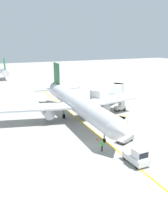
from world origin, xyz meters
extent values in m
plane|color=#9E9B93|center=(0.00, 0.00, 0.00)|extent=(300.00, 300.00, 0.00)
cube|color=yellow|center=(1.92, 5.00, 0.00)|extent=(4.37, 79.91, 0.01)
cylinder|color=silver|center=(1.92, 11.91, 3.45)|extent=(4.82, 30.13, 3.30)
cone|color=silver|center=(1.10, -4.27, 3.45)|extent=(3.35, 2.56, 3.23)
cone|color=silver|center=(2.75, 28.28, 3.85)|extent=(3.27, 2.96, 3.14)
cube|color=silver|center=(9.48, 13.02, 3.05)|extent=(13.53, 6.40, 0.36)
cylinder|color=gray|center=(7.79, 12.11, 2.05)|extent=(2.06, 3.29, 1.90)
cube|color=silver|center=(-5.48, 13.79, 3.05)|extent=(13.69, 7.60, 0.36)
cylinder|color=gray|center=(-3.90, 12.70, 2.05)|extent=(2.06, 3.29, 1.90)
cube|color=#19592D|center=(2.63, 25.89, 7.50)|extent=(0.48, 4.01, 5.20)
cube|color=silver|center=(5.61, 25.34, 3.85)|extent=(5.37, 2.65, 0.24)
cube|color=silver|center=(-0.38, 25.64, 3.85)|extent=(5.52, 3.15, 0.24)
cylinder|color=#4C4C51|center=(1.33, 0.42, 1.56)|extent=(0.20, 0.20, 3.12)
cylinder|color=black|center=(1.33, 0.42, 0.28)|extent=(0.38, 0.58, 0.56)
cylinder|color=#4C4C51|center=(4.22, 13.79, 1.56)|extent=(0.20, 0.20, 3.12)
cylinder|color=black|center=(4.22, 13.79, 0.48)|extent=(0.40, 0.98, 0.96)
cylinder|color=#4C4C51|center=(-0.18, 14.02, 1.56)|extent=(0.20, 0.20, 3.12)
cylinder|color=black|center=(-0.18, 14.02, 0.48)|extent=(0.40, 0.98, 0.96)
cube|color=black|center=(1.20, -2.28, 3.80)|extent=(2.85, 1.14, 0.60)
cube|color=silver|center=(12.70, 18.15, 3.60)|extent=(11.69, 8.26, 2.50)
cylinder|color=silver|center=(17.64, 21.00, 3.60)|extent=(3.20, 3.20, 2.50)
cylinder|color=#59595B|center=(11.14, 17.24, 1.18)|extent=(0.56, 0.56, 2.35)
cube|color=#333338|center=(11.14, 17.24, 0.25)|extent=(1.80, 1.40, 0.50)
cube|color=silver|center=(1.75, -6.93, 0.70)|extent=(1.91, 3.61, 0.80)
cube|color=silver|center=(1.75, -7.56, 1.65)|extent=(1.53, 1.63, 1.10)
cube|color=black|center=(1.75, -8.33, 1.65)|extent=(1.43, 0.08, 0.77)
cylinder|color=black|center=(2.56, -8.19, 0.30)|extent=(0.22, 0.60, 0.60)
cylinder|color=black|center=(0.94, -8.18, 0.30)|extent=(0.22, 0.60, 0.60)
cylinder|color=black|center=(2.57, -5.67, 0.30)|extent=(0.22, 0.60, 0.60)
cylinder|color=black|center=(0.95, -5.66, 0.30)|extent=(0.22, 0.60, 0.60)
cube|color=silver|center=(13.30, 13.86, 0.65)|extent=(2.49, 1.47, 0.70)
cube|color=silver|center=(13.72, 13.89, 1.55)|extent=(1.15, 1.12, 1.10)
cube|color=black|center=(14.24, 13.93, 1.55)|extent=(0.15, 0.98, 0.77)
cylinder|color=black|center=(14.10, 14.47, 0.30)|extent=(0.61, 0.26, 0.60)
cylinder|color=black|center=(14.18, 13.37, 0.30)|extent=(0.61, 0.26, 0.60)
cylinder|color=black|center=(12.42, 14.35, 0.30)|extent=(0.61, 0.26, 0.60)
cylinder|color=black|center=(12.50, 13.25, 0.30)|extent=(0.61, 0.26, 0.60)
cube|color=silver|center=(8.85, 6.21, 0.60)|extent=(3.59, 3.87, 0.60)
cylinder|color=black|center=(8.49, 4.78, 0.30)|extent=(0.55, 0.60, 0.60)
cylinder|color=black|center=(7.51, 5.60, 0.30)|extent=(0.55, 0.60, 0.60)
cylinder|color=black|center=(10.20, 6.82, 0.30)|extent=(0.55, 0.60, 0.60)
cylinder|color=black|center=(9.22, 7.64, 0.30)|extent=(0.55, 0.60, 0.60)
cube|color=black|center=(8.47, 5.75, 1.55)|extent=(3.90, 4.40, 1.76)
cube|color=yellow|center=(8.81, 5.46, 1.67)|extent=(3.29, 3.89, 1.84)
cube|color=yellow|center=(8.12, 6.04, 1.67)|extent=(3.29, 3.89, 1.84)
cube|color=#A5A5A8|center=(4.32, -0.93, 0.44)|extent=(3.15, 2.41, 0.16)
cube|color=#4C4C51|center=(6.05, -0.27, 0.42)|extent=(0.87, 0.40, 0.08)
cylinder|color=#4C4C51|center=(6.47, -0.11, 0.42)|extent=(0.12, 0.12, 0.05)
cube|color=gray|center=(4.05, -0.23, 0.69)|extent=(2.63, 1.06, 0.50)
cube|color=gray|center=(4.59, -1.63, 0.69)|extent=(2.63, 1.06, 0.50)
cylinder|color=black|center=(5.08, 0.00, 0.18)|extent=(0.38, 0.24, 0.36)
cylinder|color=black|center=(5.51, -1.12, 0.18)|extent=(0.38, 0.24, 0.36)
cylinder|color=black|center=(3.12, -0.75, 0.18)|extent=(0.38, 0.24, 0.36)
cylinder|color=black|center=(3.56, -1.87, 0.18)|extent=(0.38, 0.24, 0.36)
cylinder|color=#26262D|center=(-0.54, -2.19, 0.42)|extent=(0.24, 0.24, 0.85)
cube|color=green|center=(-0.54, -2.19, 1.13)|extent=(0.36, 0.22, 0.56)
sphere|color=beige|center=(-0.54, -2.19, 1.52)|extent=(0.20, 0.20, 0.20)
sphere|color=yellow|center=(-0.54, -2.19, 1.58)|extent=(0.24, 0.24, 0.24)
cone|color=orange|center=(13.96, 15.64, 0.22)|extent=(0.36, 0.36, 0.44)
cone|color=orange|center=(0.73, 1.67, 0.22)|extent=(0.36, 0.36, 0.44)
cylinder|color=silver|center=(-3.97, 72.93, 3.10)|extent=(3.00, 10.00, 3.00)
cylinder|color=#3F3F3F|center=(-3.97, 72.93, 0.80)|extent=(0.30, 0.30, 1.60)
cube|color=#198C4C|center=(-3.97, 69.43, 6.60)|extent=(0.24, 3.20, 4.40)
camera|label=1|loc=(-15.84, -28.25, 14.96)|focal=37.31mm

